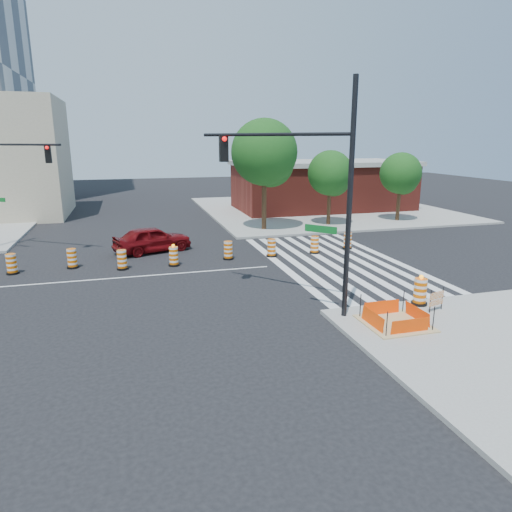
% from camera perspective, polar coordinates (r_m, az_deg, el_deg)
% --- Properties ---
extents(ground, '(120.00, 120.00, 0.00)m').
position_cam_1_polar(ground, '(23.17, -15.42, -2.55)').
color(ground, black).
rests_on(ground, ground).
extents(sidewalk_ne, '(22.00, 22.00, 0.15)m').
position_cam_1_polar(sidewalk_ne, '(44.48, 8.18, 5.85)').
color(sidewalk_ne, gray).
rests_on(sidewalk_ne, ground).
extents(crosswalk_east, '(6.75, 13.50, 0.01)m').
position_cam_1_polar(crosswalk_east, '(25.56, 9.88, -0.65)').
color(crosswalk_east, silver).
rests_on(crosswalk_east, ground).
extents(lane_centerline, '(14.00, 0.12, 0.01)m').
position_cam_1_polar(lane_centerline, '(23.16, -15.42, -2.54)').
color(lane_centerline, silver).
rests_on(lane_centerline, ground).
extents(excavation_pit, '(2.20, 2.20, 0.90)m').
position_cam_1_polar(excavation_pit, '(17.12, 16.96, -7.91)').
color(excavation_pit, tan).
rests_on(excavation_pit, ground).
extents(brick_storefront, '(16.50, 8.50, 4.60)m').
position_cam_1_polar(brick_storefront, '(44.22, 8.29, 8.73)').
color(brick_storefront, maroon).
rests_on(brick_storefront, ground).
extents(red_coupe, '(4.92, 3.23, 1.56)m').
position_cam_1_polar(red_coupe, '(27.86, -12.82, 2.07)').
color(red_coupe, '#63080B').
rests_on(red_coupe, ground).
extents(signal_pole_se, '(4.43, 4.82, 8.47)m').
position_cam_1_polar(signal_pole_se, '(17.04, 6.09, 9.75)').
color(signal_pole_se, black).
rests_on(signal_pole_se, ground).
extents(signal_pole_nw, '(5.05, 3.40, 7.88)m').
position_cam_1_polar(signal_pole_nw, '(30.41, -29.16, 9.37)').
color(signal_pole_nw, black).
rests_on(signal_pole_nw, ground).
extents(pit_drum, '(0.63, 0.63, 1.24)m').
position_cam_1_polar(pit_drum, '(19.22, 19.82, -4.29)').
color(pit_drum, black).
rests_on(pit_drum, ground).
extents(barricade, '(0.75, 0.24, 0.90)m').
position_cam_1_polar(barricade, '(18.75, 21.64, -4.98)').
color(barricade, '#DE5F04').
rests_on(barricade, ground).
extents(tree_north_c, '(4.72, 4.72, 8.02)m').
position_cam_1_polar(tree_north_c, '(33.13, 1.11, 12.37)').
color(tree_north_c, '#382314').
rests_on(tree_north_c, ground).
extents(tree_north_d, '(3.40, 3.40, 5.78)m').
position_cam_1_polar(tree_north_d, '(35.54, 9.28, 9.89)').
color(tree_north_d, '#382314').
rests_on(tree_north_d, ground).
extents(tree_north_e, '(3.30, 3.28, 5.57)m').
position_cam_1_polar(tree_north_e, '(38.73, 17.64, 9.55)').
color(tree_north_e, '#382314').
rests_on(tree_north_e, ground).
extents(median_drum_2, '(0.60, 0.60, 1.02)m').
position_cam_1_polar(median_drum_2, '(25.80, -28.23, -0.95)').
color(median_drum_2, black).
rests_on(median_drum_2, ground).
extents(median_drum_3, '(0.60, 0.60, 1.02)m').
position_cam_1_polar(median_drum_3, '(25.65, -22.00, -0.36)').
color(median_drum_3, black).
rests_on(median_drum_3, ground).
extents(median_drum_4, '(0.60, 0.60, 1.02)m').
position_cam_1_polar(median_drum_4, '(24.52, -16.40, -0.53)').
color(median_drum_4, black).
rests_on(median_drum_4, ground).
extents(median_drum_5, '(0.60, 0.60, 1.18)m').
position_cam_1_polar(median_drum_5, '(24.60, -10.25, -0.09)').
color(median_drum_5, black).
rests_on(median_drum_5, ground).
extents(median_drum_6, '(0.60, 0.60, 1.02)m').
position_cam_1_polar(median_drum_6, '(25.58, -3.49, 0.64)').
color(median_drum_6, black).
rests_on(median_drum_6, ground).
extents(median_drum_7, '(0.60, 0.60, 1.02)m').
position_cam_1_polar(median_drum_7, '(26.12, 1.96, 0.95)').
color(median_drum_7, black).
rests_on(median_drum_7, ground).
extents(median_drum_8, '(0.60, 0.60, 1.02)m').
position_cam_1_polar(median_drum_8, '(27.08, 7.34, 1.32)').
color(median_drum_8, black).
rests_on(median_drum_8, ground).
extents(median_drum_9, '(0.60, 0.60, 1.02)m').
position_cam_1_polar(median_drum_9, '(28.54, 11.38, 1.82)').
color(median_drum_9, black).
rests_on(median_drum_9, ground).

